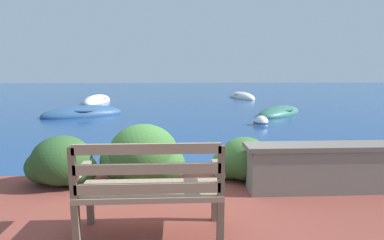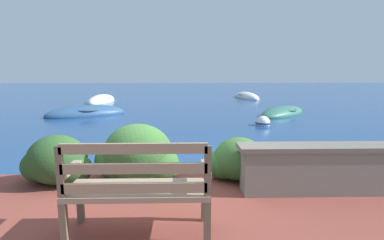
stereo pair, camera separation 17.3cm
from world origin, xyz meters
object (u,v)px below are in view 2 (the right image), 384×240
at_px(park_bench, 138,186).
at_px(rowboat_outer, 247,97).
at_px(rowboat_nearest, 282,113).
at_px(rowboat_mid, 86,114).
at_px(rowboat_far, 102,101).
at_px(mooring_buoy, 263,123).

bearing_deg(park_bench, rowboat_outer, 78.74).
distance_m(park_bench, rowboat_nearest, 10.24).
relative_size(rowboat_mid, rowboat_far, 1.09).
distance_m(rowboat_mid, rowboat_outer, 10.82).
relative_size(rowboat_nearest, rowboat_mid, 0.88).
height_order(rowboat_nearest, rowboat_far, rowboat_far).
distance_m(rowboat_far, mooring_buoy, 10.37).
bearing_deg(rowboat_nearest, rowboat_outer, -136.74).
relative_size(rowboat_far, mooring_buoy, 5.92).
bearing_deg(rowboat_outer, mooring_buoy, 160.63).
distance_m(rowboat_far, rowboat_outer, 8.99).
bearing_deg(mooring_buoy, rowboat_outer, 81.41).
xyz_separation_m(rowboat_far, mooring_buoy, (7.23, -7.44, 0.02)).
height_order(park_bench, rowboat_outer, park_bench).
xyz_separation_m(park_bench, rowboat_far, (-4.25, 14.32, -0.64)).
xyz_separation_m(rowboat_nearest, mooring_buoy, (-1.41, -2.36, 0.03)).
xyz_separation_m(rowboat_mid, rowboat_far, (-0.77, 5.07, 0.00)).
distance_m(rowboat_nearest, rowboat_far, 10.02).
height_order(rowboat_mid, rowboat_far, rowboat_far).
distance_m(park_bench, mooring_buoy, 7.52).
bearing_deg(rowboat_far, park_bench, -156.15).
relative_size(rowboat_mid, rowboat_outer, 0.99).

